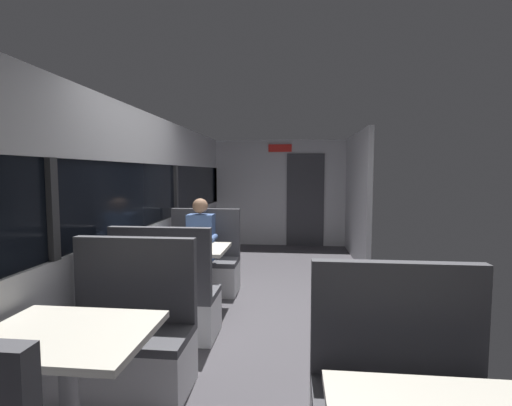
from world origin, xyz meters
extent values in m
cube|color=#423F44|center=(0.00, 0.00, -0.01)|extent=(3.30, 9.20, 0.02)
cube|color=#B2B2B7|center=(-1.45, 0.00, 0.47)|extent=(0.08, 8.40, 0.95)
cube|color=#B2B2B7|center=(-1.45, 0.00, 2.00)|extent=(0.08, 8.40, 0.60)
cube|color=black|center=(-1.46, 0.00, 1.32)|extent=(0.03, 8.40, 0.75)
cube|color=#2D2D30|center=(-1.43, -1.40, 1.32)|extent=(0.06, 0.08, 0.75)
cube|color=#2D2D30|center=(-1.43, 1.40, 1.32)|extent=(0.06, 0.08, 0.75)
cube|color=#2D2D30|center=(-1.43, 4.20, 1.32)|extent=(0.06, 0.08, 0.75)
cube|color=#B2B2B7|center=(0.00, 4.20, 1.15)|extent=(2.90, 0.08, 2.30)
cube|color=#333338|center=(0.55, 4.15, 1.00)|extent=(0.80, 0.04, 2.00)
cube|color=red|center=(0.00, 4.14, 2.12)|extent=(0.50, 0.03, 0.16)
cube|color=#B2B2B7|center=(1.45, 3.00, 1.15)|extent=(0.08, 2.40, 2.30)
cylinder|color=#9E9EA3|center=(-0.89, -2.09, 0.35)|extent=(0.10, 0.10, 0.70)
cube|color=beige|center=(-0.89, -2.09, 0.72)|extent=(0.90, 0.70, 0.04)
cube|color=silver|center=(-0.89, -1.43, 0.20)|extent=(0.95, 0.50, 0.39)
cube|color=#47474C|center=(-0.89, -1.43, 0.42)|extent=(0.95, 0.50, 0.06)
cube|color=#47474C|center=(-0.89, -1.22, 0.78)|extent=(0.95, 0.08, 0.65)
cylinder|color=#9E9EA3|center=(-0.89, 0.18, 0.35)|extent=(0.10, 0.10, 0.70)
cube|color=beige|center=(-0.89, 0.18, 0.72)|extent=(0.90, 0.70, 0.04)
cube|color=silver|center=(-0.89, -0.48, 0.20)|extent=(0.95, 0.50, 0.39)
cube|color=#47474C|center=(-0.89, -0.48, 0.42)|extent=(0.95, 0.50, 0.06)
cube|color=#47474C|center=(-0.89, -0.69, 0.78)|extent=(0.95, 0.08, 0.65)
cube|color=silver|center=(-0.89, 0.84, 0.20)|extent=(0.95, 0.50, 0.39)
cube|color=#47474C|center=(-0.89, 0.84, 0.42)|extent=(0.95, 0.50, 0.06)
cube|color=#47474C|center=(-0.89, 1.05, 0.78)|extent=(0.95, 0.08, 0.65)
cube|color=#47474C|center=(0.89, -2.03, 0.42)|extent=(0.95, 0.50, 0.06)
cube|color=#47474C|center=(0.89, -1.82, 0.78)|extent=(0.95, 0.08, 0.65)
cube|color=#26262D|center=(-0.89, 0.84, 0.23)|extent=(0.30, 0.36, 0.45)
cube|color=#3F598C|center=(-0.89, 0.79, 0.75)|extent=(0.34, 0.22, 0.60)
sphere|color=#8C664C|center=(-0.89, 0.77, 1.16)|extent=(0.20, 0.20, 0.20)
cylinder|color=#3F598C|center=(-1.09, 0.61, 0.77)|extent=(0.07, 0.28, 0.07)
cylinder|color=#3F598C|center=(-0.69, 0.61, 0.77)|extent=(0.07, 0.28, 0.07)
camera|label=1|loc=(0.32, -3.90, 1.59)|focal=25.94mm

